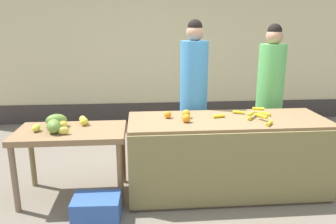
{
  "coord_description": "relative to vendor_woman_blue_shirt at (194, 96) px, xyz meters",
  "views": [
    {
      "loc": [
        -0.62,
        -3.37,
        1.82
      ],
      "look_at": [
        -0.31,
        0.15,
        0.89
      ],
      "focal_mm": 35.41,
      "sensor_mm": 36.0,
      "label": 1
    }
  ],
  "objects": [
    {
      "name": "ground_plane",
      "position": [
        -0.05,
        -0.64,
        -0.95
      ],
      "size": [
        24.0,
        24.0,
        0.0
      ],
      "primitive_type": "plane",
      "color": "#756B5B"
    },
    {
      "name": "fruit_stall_counter",
      "position": [
        0.27,
        -0.65,
        -0.53
      ],
      "size": [
        2.14,
        0.8,
        0.84
      ],
      "color": "olive",
      "rests_on": "ground"
    },
    {
      "name": "vendor_woman_blue_shirt",
      "position": [
        0.0,
        0.0,
        0.0
      ],
      "size": [
        0.34,
        0.34,
        1.89
      ],
      "color": "#33333D",
      "rests_on": "ground"
    },
    {
      "name": "vendor_woman_green_shirt",
      "position": [
        1.02,
        0.09,
        -0.03
      ],
      "size": [
        0.34,
        0.34,
        1.84
      ],
      "color": "#33333D",
      "rests_on": "ground"
    },
    {
      "name": "market_wall_back",
      "position": [
        -0.05,
        2.32,
        0.53
      ],
      "size": [
        7.95,
        0.23,
        3.03
      ],
      "color": "beige",
      "rests_on": "ground"
    },
    {
      "name": "mango_papaya_pile",
      "position": [
        -1.53,
        -0.59,
        -0.14
      ],
      "size": [
        0.56,
        0.52,
        0.14
      ],
      "color": "yellow",
      "rests_on": "side_table_wooden"
    },
    {
      "name": "side_table_wooden",
      "position": [
        -1.4,
        -0.64,
        -0.3
      ],
      "size": [
        1.13,
        0.66,
        0.76
      ],
      "color": "olive",
      "rests_on": "ground"
    },
    {
      "name": "produce_crate",
      "position": [
        -1.1,
        -1.18,
        -0.82
      ],
      "size": [
        0.45,
        0.34,
        0.26
      ],
      "primitive_type": "cube",
      "rotation": [
        0.0,
        0.0,
        -0.04
      ],
      "color": "#3359A5",
      "rests_on": "ground"
    },
    {
      "name": "produce_sack",
      "position": [
        -0.58,
        0.13,
        -0.71
      ],
      "size": [
        0.41,
        0.45,
        0.49
      ],
      "primitive_type": "ellipsoid",
      "rotation": [
        0.0,
        0.0,
        1.95
      ],
      "color": "maroon",
      "rests_on": "ground"
    },
    {
      "name": "banana_bunch_pile",
      "position": [
        0.55,
        -0.62,
        -0.09
      ],
      "size": [
        0.67,
        0.58,
        0.07
      ],
      "color": "gold",
      "rests_on": "fruit_stall_counter"
    },
    {
      "name": "orange_pile",
      "position": [
        -0.23,
        -0.62,
        -0.07
      ],
      "size": [
        0.29,
        0.26,
        0.09
      ],
      "color": "orange",
      "rests_on": "fruit_stall_counter"
    }
  ]
}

